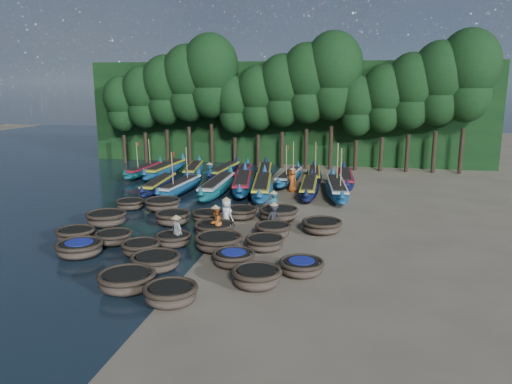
% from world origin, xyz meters
% --- Properties ---
extents(ground, '(120.00, 120.00, 0.00)m').
position_xyz_m(ground, '(0.00, 0.00, 0.00)').
color(ground, '#7E735C').
rests_on(ground, ground).
extents(foliage_wall, '(40.00, 3.00, 10.00)m').
position_xyz_m(foliage_wall, '(0.00, 23.50, 5.00)').
color(foliage_wall, black).
rests_on(foliage_wall, ground).
extents(coracle_2, '(2.35, 2.35, 0.79)m').
position_xyz_m(coracle_2, '(-1.66, -9.80, 0.45)').
color(coracle_2, brown).
rests_on(coracle_2, ground).
extents(coracle_3, '(2.14, 2.14, 0.76)m').
position_xyz_m(coracle_3, '(0.45, -10.61, 0.44)').
color(coracle_3, brown).
rests_on(coracle_3, ground).
extents(coracle_4, '(2.38, 2.38, 0.81)m').
position_xyz_m(coracle_4, '(3.25, -8.48, 0.46)').
color(coracle_4, brown).
rests_on(coracle_4, ground).
extents(coracle_5, '(2.62, 2.62, 0.75)m').
position_xyz_m(coracle_5, '(-5.57, -6.57, 0.43)').
color(coracle_5, brown).
rests_on(coracle_5, ground).
extents(coracle_6, '(1.85, 1.85, 0.71)m').
position_xyz_m(coracle_6, '(-2.81, -5.87, 0.41)').
color(coracle_6, brown).
rests_on(coracle_6, ground).
extents(coracle_7, '(2.67, 2.67, 0.72)m').
position_xyz_m(coracle_7, '(-1.43, -7.46, 0.41)').
color(coracle_7, brown).
rests_on(coracle_7, ground).
extents(coracle_8, '(2.03, 2.03, 0.69)m').
position_xyz_m(coracle_8, '(1.80, -6.36, 0.40)').
color(coracle_8, brown).
rests_on(coracle_8, ground).
extents(coracle_9, '(2.23, 2.23, 0.69)m').
position_xyz_m(coracle_9, '(4.87, -6.84, 0.40)').
color(coracle_9, brown).
rests_on(coracle_9, ground).
extents(coracle_10, '(2.35, 2.35, 0.77)m').
position_xyz_m(coracle_10, '(-6.88, -4.69, 0.44)').
color(coracle_10, brown).
rests_on(coracle_10, ground).
extents(coracle_11, '(1.92, 1.92, 0.66)m').
position_xyz_m(coracle_11, '(-4.88, -4.53, 0.37)').
color(coracle_11, brown).
rests_on(coracle_11, ground).
extents(coracle_12, '(1.81, 1.81, 0.66)m').
position_xyz_m(coracle_12, '(-1.81, -4.25, 0.38)').
color(coracle_12, brown).
rests_on(coracle_12, ground).
extents(coracle_13, '(2.72, 2.72, 0.79)m').
position_xyz_m(coracle_13, '(0.59, -4.47, 0.45)').
color(coracle_13, brown).
rests_on(coracle_13, ground).
extents(coracle_14, '(2.26, 2.26, 0.69)m').
position_xyz_m(coracle_14, '(2.77, -3.96, 0.39)').
color(coracle_14, brown).
rests_on(coracle_14, ground).
extents(coracle_15, '(2.53, 2.53, 0.84)m').
position_xyz_m(coracle_15, '(-6.78, -1.62, 0.48)').
color(coracle_15, brown).
rests_on(coracle_15, ground).
extents(coracle_16, '(2.35, 2.35, 0.80)m').
position_xyz_m(coracle_16, '(-3.16, -0.70, 0.46)').
color(coracle_16, brown).
rests_on(coracle_16, ground).
extents(coracle_17, '(2.63, 2.63, 0.73)m').
position_xyz_m(coracle_17, '(-0.25, -2.23, 0.42)').
color(coracle_17, brown).
rests_on(coracle_17, ground).
extents(coracle_18, '(2.27, 2.27, 0.77)m').
position_xyz_m(coracle_18, '(2.85, -1.96, 0.44)').
color(coracle_18, brown).
rests_on(coracle_18, ground).
extents(coracle_19, '(2.53, 2.53, 0.74)m').
position_xyz_m(coracle_19, '(5.32, -0.59, 0.42)').
color(coracle_19, brown).
rests_on(coracle_19, ground).
extents(coracle_20, '(1.93, 1.93, 0.65)m').
position_xyz_m(coracle_20, '(-7.13, 2.21, 0.37)').
color(coracle_20, brown).
rests_on(coracle_20, ground).
extents(coracle_21, '(2.48, 2.48, 0.78)m').
position_xyz_m(coracle_21, '(-4.96, 2.30, 0.45)').
color(coracle_21, brown).
rests_on(coracle_21, ground).
extents(coracle_22, '(2.11, 2.11, 0.66)m').
position_xyz_m(coracle_22, '(-1.39, 0.33, 0.37)').
color(coracle_22, brown).
rests_on(coracle_22, ground).
extents(coracle_23, '(2.13, 2.13, 0.72)m').
position_xyz_m(coracle_23, '(0.37, 1.34, 0.41)').
color(coracle_23, brown).
rests_on(coracle_23, ground).
extents(coracle_24, '(2.70, 2.70, 0.81)m').
position_xyz_m(coracle_24, '(2.63, 1.35, 0.46)').
color(coracle_24, brown).
rests_on(coracle_24, ground).
extents(long_boat_2, '(1.87, 7.74, 1.37)m').
position_xyz_m(long_boat_2, '(-7.36, 7.66, 0.52)').
color(long_boat_2, '#0E1336').
rests_on(long_boat_2, ground).
extents(long_boat_3, '(1.92, 7.75, 3.30)m').
position_xyz_m(long_boat_3, '(-5.56, 7.27, 0.52)').
color(long_boat_3, navy).
rests_on(long_boat_3, ground).
extents(long_boat_4, '(1.70, 8.94, 1.57)m').
position_xyz_m(long_boat_4, '(-2.84, 7.62, 0.60)').
color(long_boat_4, '#10555B').
rests_on(long_boat_4, ground).
extents(long_boat_5, '(3.02, 8.78, 1.57)m').
position_xyz_m(long_boat_5, '(-1.26, 9.02, 0.60)').
color(long_boat_5, navy).
rests_on(long_boat_5, ground).
extents(long_boat_6, '(2.79, 9.03, 1.60)m').
position_xyz_m(long_boat_6, '(0.47, 7.78, 0.61)').
color(long_boat_6, navy).
rests_on(long_boat_6, ground).
extents(long_boat_7, '(1.73, 8.10, 1.43)m').
position_xyz_m(long_boat_7, '(3.76, 8.67, 0.54)').
color(long_boat_7, '#0E1336').
rests_on(long_boat_7, ground).
extents(long_boat_8, '(2.52, 8.68, 3.71)m').
position_xyz_m(long_boat_8, '(5.74, 8.52, 0.59)').
color(long_boat_8, navy).
rests_on(long_boat_8, ground).
extents(long_boat_9, '(1.51, 7.35, 3.12)m').
position_xyz_m(long_boat_9, '(-11.08, 13.44, 0.50)').
color(long_boat_9, '#10555B').
rests_on(long_boat_9, ground).
extents(long_boat_10, '(1.86, 8.73, 1.54)m').
position_xyz_m(long_boat_10, '(-9.19, 13.69, 0.59)').
color(long_boat_10, navy).
rests_on(long_boat_10, ground).
extents(long_boat_11, '(2.57, 7.51, 1.34)m').
position_xyz_m(long_boat_11, '(-6.86, 14.37, 0.51)').
color(long_boat_11, navy).
rests_on(long_boat_11, ground).
extents(long_boat_12, '(1.89, 7.86, 1.39)m').
position_xyz_m(long_boat_12, '(-4.06, 14.17, 0.53)').
color(long_boat_12, '#0E1336').
rests_on(long_boat_12, ground).
extents(long_boat_13, '(1.99, 7.35, 1.30)m').
position_xyz_m(long_boat_13, '(-2.29, 13.80, 0.49)').
color(long_boat_13, navy).
rests_on(long_boat_13, ground).
extents(long_boat_14, '(2.53, 7.99, 1.42)m').
position_xyz_m(long_boat_14, '(-0.48, 14.08, 0.54)').
color(long_boat_14, '#0E1336').
rests_on(long_boat_14, ground).
extents(long_boat_15, '(2.02, 7.70, 3.28)m').
position_xyz_m(long_boat_15, '(1.79, 12.57, 0.52)').
color(long_boat_15, navy).
rests_on(long_boat_15, ground).
extents(long_boat_16, '(1.89, 7.38, 3.15)m').
position_xyz_m(long_boat_16, '(3.68, 14.01, 0.50)').
color(long_boat_16, '#0E1336').
rests_on(long_boat_16, ground).
extents(long_boat_17, '(1.87, 8.13, 1.43)m').
position_xyz_m(long_boat_17, '(6.25, 12.53, 0.55)').
color(long_boat_17, '#0E1336').
rests_on(long_boat_17, ground).
extents(fisherman_0, '(1.05, 0.97, 2.00)m').
position_xyz_m(fisherman_0, '(0.10, -1.05, 0.95)').
color(fisherman_0, silver).
rests_on(fisherman_0, ground).
extents(fisherman_1, '(0.78, 0.76, 2.00)m').
position_xyz_m(fisherman_1, '(2.37, 1.07, 0.99)').
color(fisherman_1, '#195A6B').
rests_on(fisherman_1, ground).
extents(fisherman_2, '(0.85, 0.97, 1.90)m').
position_xyz_m(fisherman_2, '(-0.11, -2.48, 0.90)').
color(fisherman_2, '#B75418').
rests_on(fisherman_2, ground).
extents(fisherman_3, '(1.06, 1.08, 1.69)m').
position_xyz_m(fisherman_3, '(2.65, -0.44, 0.79)').
color(fisherman_3, black).
rests_on(fisherman_3, ground).
extents(fisherman_4, '(0.95, 0.85, 1.74)m').
position_xyz_m(fisherman_4, '(-1.62, -4.26, 0.85)').
color(fisherman_4, silver).
rests_on(fisherman_4, ground).
extents(fisherman_5, '(1.03, 1.63, 1.88)m').
position_xyz_m(fisherman_5, '(-4.44, 11.13, 0.87)').
color(fisherman_5, '#195A6B').
rests_on(fisherman_5, ground).
extents(fisherman_6, '(1.03, 1.00, 1.98)m').
position_xyz_m(fisherman_6, '(2.43, 9.50, 0.94)').
color(fisherman_6, '#B75418').
rests_on(fisherman_6, ground).
extents(tree_0, '(3.68, 3.68, 8.68)m').
position_xyz_m(tree_0, '(-16.00, 20.00, 5.97)').
color(tree_0, black).
rests_on(tree_0, ground).
extents(tree_1, '(4.09, 4.09, 9.65)m').
position_xyz_m(tree_1, '(-13.70, 20.00, 6.65)').
color(tree_1, black).
rests_on(tree_1, ground).
extents(tree_2, '(4.51, 4.51, 10.63)m').
position_xyz_m(tree_2, '(-11.40, 20.00, 7.32)').
color(tree_2, black).
rests_on(tree_2, ground).
extents(tree_3, '(4.92, 4.92, 11.60)m').
position_xyz_m(tree_3, '(-9.10, 20.00, 8.00)').
color(tree_3, black).
rests_on(tree_3, ground).
extents(tree_4, '(5.34, 5.34, 12.58)m').
position_xyz_m(tree_4, '(-6.80, 20.00, 8.67)').
color(tree_4, black).
rests_on(tree_4, ground).
extents(tree_5, '(3.68, 3.68, 8.68)m').
position_xyz_m(tree_5, '(-4.50, 20.00, 5.97)').
color(tree_5, black).
rests_on(tree_5, ground).
extents(tree_6, '(4.09, 4.09, 9.65)m').
position_xyz_m(tree_6, '(-2.20, 20.00, 6.65)').
color(tree_6, black).
rests_on(tree_6, ground).
extents(tree_7, '(4.51, 4.51, 10.63)m').
position_xyz_m(tree_7, '(0.10, 20.00, 7.32)').
color(tree_7, black).
rests_on(tree_7, ground).
extents(tree_8, '(4.92, 4.92, 11.60)m').
position_xyz_m(tree_8, '(2.40, 20.00, 8.00)').
color(tree_8, black).
rests_on(tree_8, ground).
extents(tree_9, '(5.34, 5.34, 12.58)m').
position_xyz_m(tree_9, '(4.70, 20.00, 8.67)').
color(tree_9, black).
rests_on(tree_9, ground).
extents(tree_10, '(3.68, 3.68, 8.68)m').
position_xyz_m(tree_10, '(7.00, 20.00, 5.97)').
color(tree_10, black).
rests_on(tree_10, ground).
extents(tree_11, '(4.09, 4.09, 9.65)m').
position_xyz_m(tree_11, '(9.30, 20.00, 6.65)').
color(tree_11, black).
rests_on(tree_11, ground).
extents(tree_12, '(4.51, 4.51, 10.63)m').
position_xyz_m(tree_12, '(11.60, 20.00, 7.32)').
color(tree_12, black).
rests_on(tree_12, ground).
extents(tree_13, '(4.92, 4.92, 11.60)m').
position_xyz_m(tree_13, '(13.90, 20.00, 8.00)').
color(tree_13, black).
rests_on(tree_13, ground).
extents(tree_14, '(5.34, 5.34, 12.58)m').
position_xyz_m(tree_14, '(16.20, 20.00, 8.67)').
color(tree_14, black).
rests_on(tree_14, ground).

